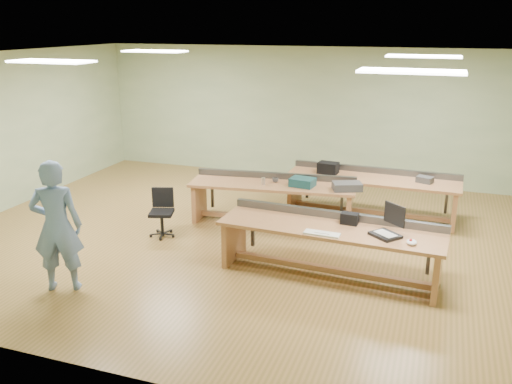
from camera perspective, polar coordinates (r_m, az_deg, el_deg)
floor at (r=9.27m, az=-0.54°, el=-4.80°), size 10.00×10.00×0.00m
ceiling at (r=8.59m, az=-0.60°, el=14.05°), size 10.00×10.00×0.00m
wall_back at (r=12.58m, az=5.62°, el=8.19°), size 10.00×0.04×3.00m
wall_front at (r=5.38m, az=-15.07°, el=-5.11°), size 10.00×0.04×3.00m
wall_left at (r=11.47m, az=-24.95°, el=5.74°), size 0.04×8.00×3.00m
fluor_panels at (r=8.59m, az=-0.60°, el=13.86°), size 6.20×3.50×0.03m
workbench_front at (r=7.81m, az=7.82°, el=-4.87°), size 3.22×1.02×0.86m
workbench_mid at (r=9.77m, az=1.76°, el=-0.13°), size 3.03×1.15×0.86m
workbench_back at (r=10.34m, az=12.09°, el=0.51°), size 3.19×0.93×0.86m
person at (r=7.70m, az=-20.24°, el=-3.40°), size 0.79×0.67×1.82m
laptop_base at (r=7.51m, az=13.45°, el=-4.44°), size 0.48×0.47×0.04m
laptop_screen at (r=7.52m, az=14.39°, el=-2.30°), size 0.30×0.25×0.29m
keyboard at (r=7.42m, az=6.96°, el=-4.39°), size 0.50×0.19×0.03m
trackball_mouse at (r=7.33m, az=16.09°, el=-5.10°), size 0.14×0.17×0.07m
camera_bag at (r=7.85m, az=9.83°, el=-2.77°), size 0.25×0.17×0.16m
task_chair at (r=9.40m, az=-9.84°, el=-2.79°), size 0.55×0.55×0.82m
parts_bin_teal at (r=9.55m, az=4.92°, el=1.04°), size 0.45×0.36×0.14m
parts_bin_grey at (r=9.42m, az=9.57°, el=0.60°), size 0.57×0.47×0.13m
mug at (r=9.75m, az=2.06°, el=1.28°), size 0.12×0.12×0.09m
drinks_can at (r=9.60m, az=0.79°, el=1.15°), size 0.09×0.09×0.13m
storage_box_back at (r=10.41m, az=7.60°, el=2.54°), size 0.40×0.30×0.21m
tray_back at (r=10.19m, az=17.35°, el=1.26°), size 0.33×0.28×0.11m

